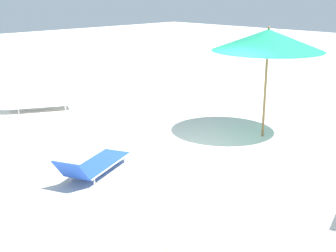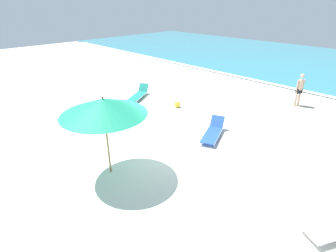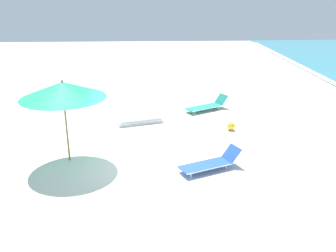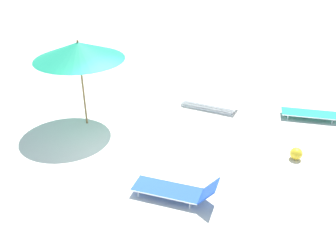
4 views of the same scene
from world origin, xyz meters
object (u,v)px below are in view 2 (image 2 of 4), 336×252
Objects in this scene: beach_umbrella at (103,107)px; beachgoer_wading_adult at (300,88)px; sun_lounger_near_water_left at (213,132)px; beach_ball at (177,104)px; lounger_stack at (109,119)px; sun_lounger_beside_umbrella at (139,94)px.

beach_umbrella is 11.02m from beachgoer_wading_adult.
beach_ball is (-3.39, 1.33, -0.05)m from sun_lounger_near_water_left.
beachgoer_wading_adult is at bearing 48.55° from beach_ball.
sun_lounger_near_water_left is (4.40, 2.32, 0.10)m from lounger_stack.
beach_umbrella is at bearing -66.59° from beach_ball.
sun_lounger_beside_umbrella is 2.70m from beach_ball.
lounger_stack is 6.06× the size of beach_ball.
sun_lounger_beside_umbrella is (-1.63, 3.09, 0.10)m from lounger_stack.
beach_ball is (-4.36, -4.93, -0.83)m from beachgoer_wading_adult.
lounger_stack is at bearing -91.66° from sun_lounger_beside_umbrella.
beach_umbrella is at bearing -159.76° from beachgoer_wading_adult.
beach_ball is (2.64, 0.56, -0.05)m from sun_lounger_beside_umbrella.
sun_lounger_beside_umbrella reaches higher than sun_lounger_near_water_left.
beach_ball is at bearing -17.55° from sun_lounger_beside_umbrella.
sun_lounger_near_water_left is 6.16× the size of beach_ball.
beach_umbrella is at bearing -48.83° from lounger_stack.
beachgoer_wading_adult is at bearing 80.40° from beach_umbrella.
beach_ball is at bearing 135.24° from sun_lounger_near_water_left.
beach_umbrella reaches higher than beach_ball.
beach_umbrella reaches higher than sun_lounger_beside_umbrella.
lounger_stack is 10.16m from beachgoer_wading_adult.
beach_ball is at bearing 168.39° from beachgoer_wading_adult.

